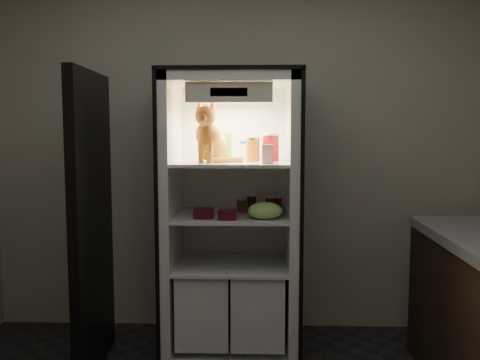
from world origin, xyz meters
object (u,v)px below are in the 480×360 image
(cream_carton, at_px, (268,154))
(condiment_jar, at_px, (242,205))
(refrigerator, at_px, (232,234))
(berry_box_left, at_px, (204,213))
(soda_can_b, at_px, (277,206))
(soda_can_c, at_px, (270,206))
(mayo_tub, at_px, (246,150))
(salsa_jar, at_px, (253,149))
(soda_can_a, at_px, (252,204))
(tabby_cat, at_px, (210,139))
(berry_box_right, at_px, (227,215))
(grape_bag, at_px, (265,211))
(pepper_jar, at_px, (271,147))
(parmesan_shaker, at_px, (226,146))

(cream_carton, bearing_deg, condiment_jar, 121.89)
(refrigerator, bearing_deg, berry_box_left, -127.97)
(soda_can_b, bearing_deg, soda_can_c, -137.03)
(refrigerator, xyz_separation_m, mayo_tub, (0.09, 0.10, 0.56))
(salsa_jar, height_order, soda_can_a, salsa_jar)
(tabby_cat, xyz_separation_m, mayo_tub, (0.23, 0.23, -0.08))
(cream_carton, relative_size, soda_can_b, 1.07)
(berry_box_right, bearing_deg, soda_can_c, 29.74)
(refrigerator, bearing_deg, berry_box_right, -94.12)
(berry_box_right, bearing_deg, tabby_cat, 132.40)
(cream_carton, bearing_deg, soda_can_b, 69.88)
(tabby_cat, xyz_separation_m, cream_carton, (0.36, -0.11, -0.09))
(soda_can_b, height_order, soda_can_c, soda_can_c)
(grape_bag, bearing_deg, soda_can_a, 107.54)
(tabby_cat, distance_m, salsa_jar, 0.29)
(salsa_jar, height_order, cream_carton, salsa_jar)
(pepper_jar, distance_m, soda_can_c, 0.39)
(soda_can_b, bearing_deg, refrigerator, 170.26)
(salsa_jar, xyz_separation_m, berry_box_left, (-0.31, -0.16, -0.40))
(refrigerator, xyz_separation_m, berry_box_left, (-0.17, -0.22, 0.18))
(soda_can_c, bearing_deg, pepper_jar, 87.91)
(pepper_jar, bearing_deg, refrigerator, 173.04)
(mayo_tub, xyz_separation_m, soda_can_a, (0.04, -0.06, -0.36))
(grape_bag, distance_m, berry_box_right, 0.24)
(refrigerator, bearing_deg, mayo_tub, 46.40)
(soda_can_a, bearing_deg, parmesan_shaker, -175.01)
(parmesan_shaker, distance_m, soda_can_b, 0.52)
(refrigerator, relative_size, mayo_tub, 14.76)
(condiment_jar, bearing_deg, refrigerator, -156.80)
(mayo_tub, distance_m, condiment_jar, 0.38)
(tabby_cat, bearing_deg, grape_bag, -7.36)
(soda_can_a, bearing_deg, tabby_cat, -147.12)
(tabby_cat, distance_m, cream_carton, 0.39)
(refrigerator, distance_m, berry_box_left, 0.33)
(refrigerator, distance_m, condiment_jar, 0.21)
(parmesan_shaker, bearing_deg, cream_carton, -44.75)
(tabby_cat, relative_size, berry_box_right, 3.48)
(soda_can_a, xyz_separation_m, berry_box_right, (-0.15, -0.29, -0.03))
(grape_bag, bearing_deg, tabby_cat, 162.45)
(soda_can_a, xyz_separation_m, condiment_jar, (-0.07, -0.01, -0.01))
(pepper_jar, height_order, berry_box_right, pepper_jar)
(pepper_jar, relative_size, condiment_jar, 1.98)
(soda_can_b, relative_size, berry_box_left, 0.93)
(mayo_tub, bearing_deg, soda_can_c, -50.58)
(salsa_jar, xyz_separation_m, berry_box_right, (-0.16, -0.20, -0.40))
(condiment_jar, distance_m, berry_box_right, 0.29)
(parmesan_shaker, distance_m, soda_can_a, 0.42)
(soda_can_a, bearing_deg, soda_can_c, -48.09)
(parmesan_shaker, bearing_deg, soda_can_b, -12.89)
(mayo_tub, distance_m, soda_can_b, 0.44)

